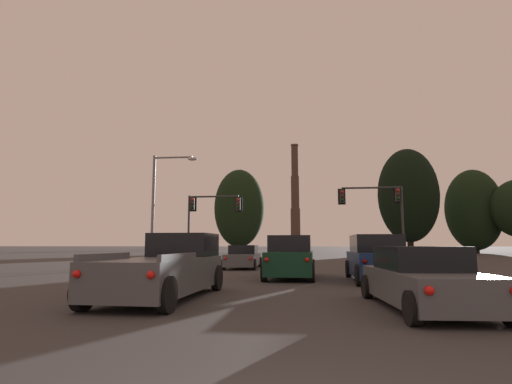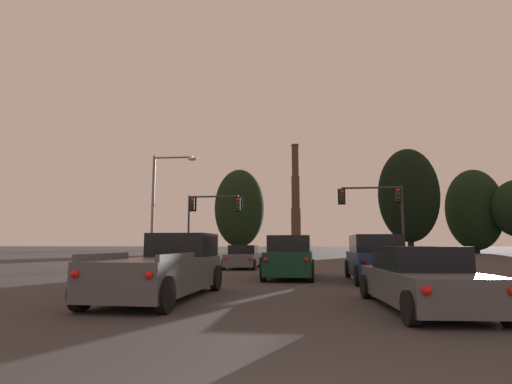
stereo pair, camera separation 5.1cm
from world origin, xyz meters
The scene contains 12 objects.
sedan_left_lane_front centered at (-3.22, 22.56, 0.67)m, with size 1.99×4.71×1.43m.
sedan_right_lane_third centered at (3.04, 7.26, 0.67)m, with size 2.18×4.78×1.43m.
suv_center_lane_second centered at (-0.15, 15.54, 0.90)m, with size 2.29×4.97×1.86m.
suv_right_lane_second centered at (3.33, 14.27, 0.90)m, with size 2.23×4.95×1.86m.
pickup_truck_left_lane_third centered at (-3.51, 8.63, 0.80)m, with size 2.41×5.58×1.82m.
traffic_light_overhead_right centered at (6.53, 28.67, 4.50)m, with size 4.96×0.50×5.91m.
traffic_light_overhead_left centered at (-7.17, 29.37, 4.15)m, with size 4.57×0.50×5.46m.
street_lamp centered at (-8.99, 23.44, 4.68)m, with size 3.07×0.36×7.51m.
smokestack centered at (-0.57, 172.77, 18.03)m, with size 6.78×6.78×45.90m.
treeline_right_mid centered at (17.50, 61.56, 9.12)m, with size 9.20×8.28×16.48m.
treeline_far_left centered at (30.11, 68.67, 7.35)m, with size 9.20×8.28×14.24m.
treeline_center_left centered at (-9.80, 65.56, 7.71)m, with size 8.58×7.72×14.44m.
Camera 2 is at (0.22, -2.47, 1.47)m, focal length 28.00 mm.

